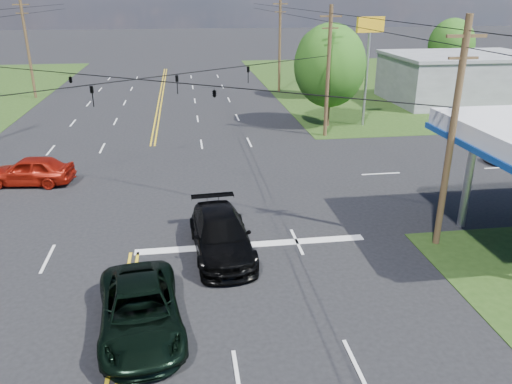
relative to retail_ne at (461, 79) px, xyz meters
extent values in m
plane|color=black|center=(-30.00, -20.00, -2.20)|extent=(280.00, 280.00, 0.00)
cube|color=#203812|center=(5.00, 12.00, -2.20)|extent=(46.00, 48.00, 0.03)
cube|color=silver|center=(-25.00, -28.00, -2.20)|extent=(10.00, 0.50, 0.02)
cube|color=slate|center=(0.00, 0.00, 0.00)|extent=(14.00, 10.00, 4.40)
cylinder|color=#A5A5AA|center=(-15.00, -27.50, 0.12)|extent=(0.36, 0.36, 4.65)
cylinder|color=#49381F|center=(-17.00, -29.00, 2.55)|extent=(0.28, 0.28, 9.50)
cube|color=#49381F|center=(-17.00, -29.00, 6.50)|extent=(1.60, 0.12, 0.12)
cube|color=#49381F|center=(-17.00, -29.00, 5.70)|extent=(1.20, 0.10, 0.10)
cylinder|color=#49381F|center=(-17.00, -11.00, 2.55)|extent=(0.28, 0.28, 9.50)
cube|color=#49381F|center=(-17.00, -11.00, 6.50)|extent=(1.60, 0.12, 0.12)
cube|color=#49381F|center=(-17.00, -11.00, 5.70)|extent=(1.20, 0.10, 0.10)
cylinder|color=#49381F|center=(-43.00, 8.00, 2.80)|extent=(0.28, 0.28, 10.00)
cube|color=#49381F|center=(-43.00, 8.00, 7.00)|extent=(1.60, 0.12, 0.12)
cube|color=#49381F|center=(-43.00, 8.00, 6.20)|extent=(1.20, 0.10, 0.10)
cylinder|color=#49381F|center=(-17.00, 8.00, 2.80)|extent=(0.28, 0.28, 10.00)
cube|color=#49381F|center=(-17.00, 8.00, 7.00)|extent=(1.60, 0.12, 0.12)
cube|color=#49381F|center=(-17.00, 8.00, 6.20)|extent=(1.20, 0.10, 0.10)
imported|color=black|center=(-32.08, -21.44, 3.22)|extent=(0.17, 0.21, 1.05)
imported|color=black|center=(-27.92, -18.56, 3.22)|extent=(0.17, 0.21, 1.05)
imported|color=black|center=(-23.50, -15.50, 3.22)|extent=(0.17, 0.21, 1.05)
imported|color=black|center=(-33.90, -17.30, 3.50)|extent=(1.24, 0.26, 0.50)
imported|color=black|center=(-26.10, -22.70, 3.50)|extent=(1.24, 0.26, 0.50)
cylinder|color=black|center=(-17.00, -22.00, 6.70)|extent=(0.04, 100.00, 0.04)
cylinder|color=black|center=(-17.00, -22.00, 6.10)|extent=(0.04, 100.00, 0.04)
cylinder|color=#49381F|center=(-16.00, -8.00, -0.55)|extent=(0.36, 0.36, 3.30)
ellipsoid|color=#204813|center=(-16.00, -8.00, 2.67)|extent=(5.70, 5.70, 6.60)
cylinder|color=#49381F|center=(-13.50, 4.00, -0.77)|extent=(0.36, 0.36, 2.86)
ellipsoid|color=#204813|center=(-13.50, 4.00, 2.03)|extent=(4.94, 4.94, 5.72)
cylinder|color=#49381F|center=(4.00, 10.00, -0.66)|extent=(0.36, 0.36, 3.08)
ellipsoid|color=#204813|center=(4.00, 10.00, 2.35)|extent=(5.32, 5.32, 6.16)
imported|color=black|center=(-29.32, -33.37, -1.43)|extent=(3.16, 5.76, 1.53)
imported|color=black|center=(-26.36, -28.50, -1.37)|extent=(2.69, 5.86, 1.66)
imported|color=#99170B|center=(-36.50, -18.79, -1.38)|extent=(5.04, 2.53, 1.65)
cylinder|color=#A5A5AA|center=(-13.00, -8.25, 2.08)|extent=(0.20, 0.20, 8.57)
cube|color=gold|center=(-13.00, -8.25, 5.77)|extent=(2.36, 0.71, 1.18)
camera|label=1|loc=(-27.58, -47.12, 7.96)|focal=35.00mm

